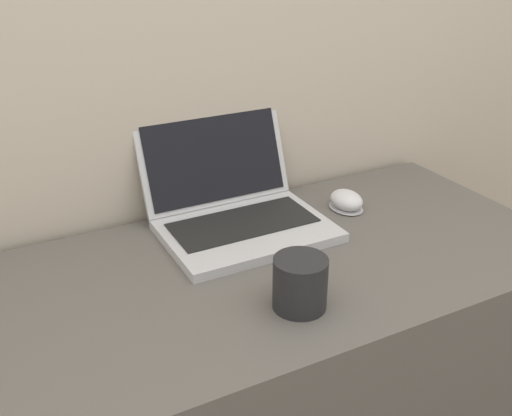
{
  "coord_description": "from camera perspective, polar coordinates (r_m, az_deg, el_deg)",
  "views": [
    {
      "loc": [
        -0.48,
        -0.59,
        1.31
      ],
      "look_at": [
        0.03,
        0.37,
        0.8
      ],
      "focal_mm": 42.0,
      "sensor_mm": 36.0,
      "label": 1
    }
  ],
  "objects": [
    {
      "name": "desk",
      "position": [
        1.38,
        0.59,
        -18.24
      ],
      "size": [
        1.25,
        0.58,
        0.72
      ],
      "color": "#5B5651",
      "rests_on": "ground_plane"
    },
    {
      "name": "laptop",
      "position": [
        1.29,
        -1.99,
        0.32
      ],
      "size": [
        0.35,
        0.33,
        0.23
      ],
      "color": "silver",
      "rests_on": "desk"
    },
    {
      "name": "computer_mouse",
      "position": [
        1.39,
        8.6,
        0.66
      ],
      "size": [
        0.07,
        0.09,
        0.04
      ],
      "color": "#B2B2B7",
      "rests_on": "desk"
    },
    {
      "name": "drink_cup",
      "position": [
        1.02,
        4.22,
        -7.07
      ],
      "size": [
        0.09,
        0.09,
        0.09
      ],
      "color": "#232326",
      "rests_on": "desk"
    }
  ]
}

